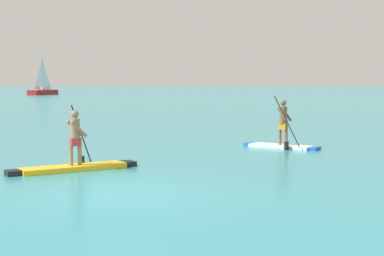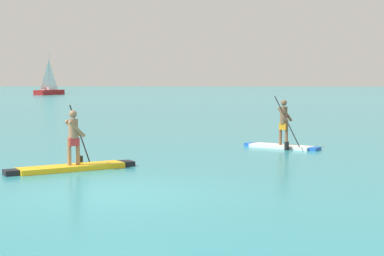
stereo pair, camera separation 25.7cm
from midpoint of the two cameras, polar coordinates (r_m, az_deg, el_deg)
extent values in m
plane|color=teal|center=(12.68, -7.75, -6.39)|extent=(440.00, 440.00, 0.00)
cube|color=yellow|center=(16.15, -11.92, -3.82)|extent=(2.71, 2.26, 0.14)
cube|color=black|center=(16.76, -6.73, -3.44)|extent=(0.57, 0.60, 0.14)
cube|color=black|center=(15.69, -17.47, -4.18)|extent=(0.53, 0.54, 0.14)
cylinder|color=#997051|center=(16.16, -11.32, -2.26)|extent=(0.11, 0.11, 0.72)
cylinder|color=#997051|center=(16.08, -12.13, -2.31)|extent=(0.11, 0.11, 0.72)
cube|color=red|center=(16.09, -11.74, -1.32)|extent=(0.34, 0.33, 0.22)
cylinder|color=#997051|center=(16.05, -11.76, -0.08)|extent=(0.26, 0.26, 0.52)
sphere|color=#997051|center=(16.03, -11.79, 1.33)|extent=(0.21, 0.21, 0.21)
cylinder|color=#997051|center=(16.21, -11.78, -0.02)|extent=(0.41, 0.35, 0.49)
cylinder|color=#997051|center=(15.93, -11.41, -0.10)|extent=(0.41, 0.35, 0.49)
cylinder|color=black|center=(16.61, -11.14, -0.61)|extent=(0.49, 0.38, 1.66)
cube|color=black|center=(16.69, -11.10, -3.22)|extent=(0.18, 0.21, 0.32)
cube|color=white|center=(21.28, 8.30, -1.77)|extent=(2.33, 1.74, 0.11)
cube|color=blue|center=(20.75, 11.48, -1.98)|extent=(0.49, 0.57, 0.11)
cube|color=blue|center=(21.86, 5.28, -1.57)|extent=(0.46, 0.51, 0.11)
cylinder|color=brown|center=(21.15, 8.80, -0.64)|extent=(0.11, 0.11, 0.75)
cylinder|color=brown|center=(21.25, 8.22, -0.61)|extent=(0.11, 0.11, 0.75)
cube|color=orange|center=(21.17, 8.52, 0.15)|extent=(0.33, 0.32, 0.22)
cylinder|color=brown|center=(21.15, 8.53, 1.23)|extent=(0.26, 0.26, 0.62)
sphere|color=brown|center=(21.12, 8.54, 2.44)|extent=(0.21, 0.21, 0.21)
cylinder|color=brown|center=(21.26, 8.83, 1.33)|extent=(0.40, 0.28, 0.52)
cylinder|color=brown|center=(20.99, 8.47, 1.29)|extent=(0.40, 0.28, 0.52)
cylinder|color=black|center=(20.60, 8.85, 0.66)|extent=(0.88, 0.54, 1.76)
cube|color=black|center=(20.67, 8.82, -1.76)|extent=(0.17, 0.21, 0.32)
cube|color=#A51E1E|center=(101.22, -14.37, 3.38)|extent=(3.52, 6.50, 0.81)
cylinder|color=#B2B2B7|center=(101.22, -14.41, 5.38)|extent=(0.12, 0.12, 6.26)
pyramid|color=white|center=(101.21, -14.41, 5.09)|extent=(1.29, 2.56, 5.05)
cube|color=silver|center=(101.21, -14.38, 3.75)|extent=(1.88, 2.52, 0.49)
camera|label=1|loc=(0.13, -90.36, -0.03)|focal=54.81mm
camera|label=2|loc=(0.13, 89.64, 0.03)|focal=54.81mm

